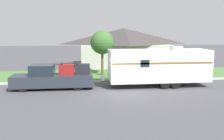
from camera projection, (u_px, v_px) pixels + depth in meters
ground_plane at (115, 92)px, 18.49m from camera, size 120.00×120.00×0.00m
curb_strip at (110, 81)px, 22.16m from camera, size 80.00×0.30×0.14m
lawn_strip at (106, 75)px, 25.75m from camera, size 80.00×7.00×0.03m
house_across_street at (124, 46)px, 32.43m from camera, size 11.91×6.90×4.84m
pickup_truck at (53, 78)px, 19.47m from camera, size 6.31×1.91×2.03m
travel_trailer at (159, 65)px, 20.31m from camera, size 9.23×2.48×3.27m
mailbox at (35, 71)px, 22.18m from camera, size 0.48×0.20×1.26m
tree_in_yard at (102, 43)px, 24.93m from camera, size 2.38×2.38×4.54m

